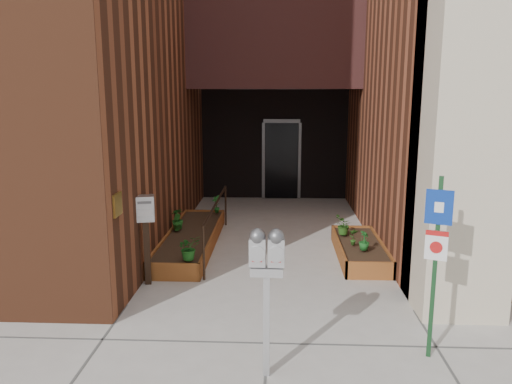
# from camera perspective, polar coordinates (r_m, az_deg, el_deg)

# --- Properties ---
(ground) EXTENTS (80.00, 80.00, 0.00)m
(ground) POSITION_cam_1_polar(r_m,az_deg,el_deg) (7.13, 1.45, -13.08)
(ground) COLOR #9E9991
(ground) RESTS_ON ground
(architecture) EXTENTS (20.00, 14.60, 10.00)m
(architecture) POSITION_cam_1_polar(r_m,az_deg,el_deg) (13.53, 1.39, 20.09)
(architecture) COLOR #5E2F1B
(architecture) RESTS_ON ground
(planter_left) EXTENTS (0.90, 3.60, 0.30)m
(planter_left) POSITION_cam_1_polar(r_m,az_deg,el_deg) (9.75, -7.40, -5.47)
(planter_left) COLOR brown
(planter_left) RESTS_ON ground
(planter_right) EXTENTS (0.80, 2.20, 0.30)m
(planter_right) POSITION_cam_1_polar(r_m,az_deg,el_deg) (9.25, 11.77, -6.57)
(planter_right) COLOR brown
(planter_right) RESTS_ON ground
(handrail) EXTENTS (0.04, 3.34, 0.90)m
(handrail) POSITION_cam_1_polar(r_m,az_deg,el_deg) (9.47, -4.56, -2.07)
(handrail) COLOR black
(handrail) RESTS_ON ground
(parking_meter) EXTENTS (0.36, 0.17, 1.61)m
(parking_meter) POSITION_cam_1_polar(r_m,az_deg,el_deg) (5.11, 1.23, -8.14)
(parking_meter) COLOR #AEAEB1
(parking_meter) RESTS_ON ground
(sign_post) EXTENTS (0.27, 0.12, 2.08)m
(sign_post) POSITION_cam_1_polar(r_m,az_deg,el_deg) (5.79, 19.89, -6.14)
(sign_post) COLOR #153C1D
(sign_post) RESTS_ON ground
(payment_dropbox) EXTENTS (0.32, 0.26, 1.41)m
(payment_dropbox) POSITION_cam_1_polar(r_m,az_deg,el_deg) (7.80, -12.50, -3.24)
(payment_dropbox) COLOR black
(payment_dropbox) RESTS_ON ground
(shrub_left_a) EXTENTS (0.50, 0.50, 0.40)m
(shrub_left_a) POSITION_cam_1_polar(r_m,az_deg,el_deg) (8.09, -7.68, -6.32)
(shrub_left_a) COLOR #1B5618
(shrub_left_a) RESTS_ON planter_left
(shrub_left_b) EXTENTS (0.24, 0.24, 0.32)m
(shrub_left_b) POSITION_cam_1_polar(r_m,az_deg,el_deg) (9.81, -9.07, -3.41)
(shrub_left_b) COLOR #1E5A19
(shrub_left_b) RESTS_ON planter_left
(shrub_left_c) EXTENTS (0.32, 0.32, 0.40)m
(shrub_left_c) POSITION_cam_1_polar(r_m,az_deg,el_deg) (9.91, -8.96, -3.03)
(shrub_left_c) COLOR #164F17
(shrub_left_c) RESTS_ON planter_left
(shrub_left_d) EXTENTS (0.29, 0.29, 0.39)m
(shrub_left_d) POSITION_cam_1_polar(r_m,az_deg,el_deg) (11.08, -4.55, -1.38)
(shrub_left_d) COLOR #1C621E
(shrub_left_d) RESTS_ON planter_left
(shrub_right_a) EXTENTS (0.25, 0.25, 0.33)m
(shrub_right_a) POSITION_cam_1_polar(r_m,az_deg,el_deg) (8.71, 12.26, -5.44)
(shrub_right_a) COLOR #18561D
(shrub_right_a) RESTS_ON planter_right
(shrub_right_b) EXTENTS (0.17, 0.17, 0.30)m
(shrub_right_b) POSITION_cam_1_polar(r_m,az_deg,el_deg) (8.94, 11.08, -5.04)
(shrub_right_b) COLOR #255317
(shrub_right_b) RESTS_ON planter_right
(shrub_right_c) EXTENTS (0.45, 0.45, 0.37)m
(shrub_right_c) POSITION_cam_1_polar(r_m,az_deg,el_deg) (9.53, 9.96, -3.76)
(shrub_right_c) COLOR #255117
(shrub_right_c) RESTS_ON planter_right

